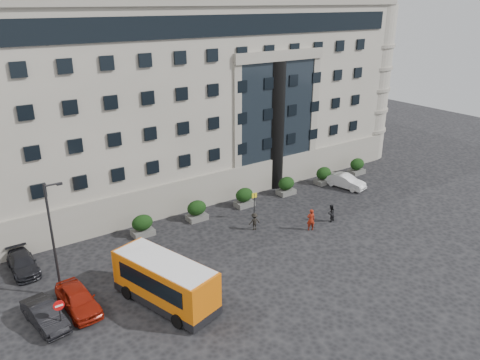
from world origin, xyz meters
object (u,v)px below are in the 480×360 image
object	(u,v)px
hedge_b	(197,210)
no_entry_sign	(60,310)
red_truck	(14,219)
parked_car_a	(78,299)
hedge_f	(357,166)
parked_car_c	(23,264)
hedge_d	(286,186)
parked_car_b	(45,315)
bus_stop_sign	(254,201)
pedestrian_b	(331,213)
street_lamp	(53,237)
minibus	(165,280)
hedge_c	(244,197)
pedestrian_a	(311,220)
hedge_a	(143,225)
hedge_e	(324,175)
pedestrian_c	(254,221)
white_taxi	(345,181)

from	to	relation	value
hedge_b	no_entry_sign	world-z (taller)	no_entry_sign
red_truck	parked_car_a	distance (m)	13.16
hedge_f	parked_car_c	world-z (taller)	hedge_f
hedge_b	hedge_f	distance (m)	20.80
hedge_d	parked_car_b	xyz separation A→B (m)	(-25.21, -7.39, -0.24)
no_entry_sign	parked_car_c	world-z (taller)	no_entry_sign
bus_stop_sign	pedestrian_b	bearing A→B (deg)	-39.04
street_lamp	minibus	size ratio (longest dim) A/B	1.02
red_truck	parked_car_c	world-z (taller)	red_truck
street_lamp	red_truck	xyz separation A→B (m)	(-0.79, 10.82, -2.80)
hedge_b	hedge_d	size ratio (longest dim) A/B	1.00
bus_stop_sign	no_entry_sign	world-z (taller)	bus_stop_sign
hedge_c	pedestrian_a	bearing A→B (deg)	-76.22
hedge_b	minibus	size ratio (longest dim) A/B	0.23
hedge_a	pedestrian_b	bearing A→B (deg)	-25.60
hedge_b	parked_car_a	distance (m)	14.53
hedge_f	no_entry_sign	distance (m)	36.11
street_lamp	parked_car_c	world-z (taller)	street_lamp
parked_car_a	pedestrian_b	size ratio (longest dim) A/B	2.80
hedge_e	bus_stop_sign	xyz separation A→B (m)	(-11.30, -2.80, 0.80)
hedge_e	red_truck	xyz separation A→B (m)	(-29.53, 6.02, 0.64)
hedge_b	hedge_c	bearing A→B (deg)	0.00
red_truck	parked_car_c	size ratio (longest dim) A/B	1.42
hedge_c	minibus	bearing A→B (deg)	-143.64
hedge_b	pedestrian_c	size ratio (longest dim) A/B	1.20
parked_car_a	no_entry_sign	bearing A→B (deg)	-133.74
minibus	parked_car_c	distance (m)	11.64
bus_stop_sign	white_taxi	bearing A→B (deg)	3.00
hedge_d	hedge_f	xyz separation A→B (m)	(10.40, 0.00, 0.00)
hedge_a	parked_car_a	distance (m)	10.30
minibus	parked_car_c	size ratio (longest dim) A/B	1.84
minibus	white_taxi	distance (m)	25.62
hedge_f	red_truck	bearing A→B (deg)	170.16
hedge_d	parked_car_b	distance (m)	26.27
pedestrian_a	pedestrian_b	size ratio (longest dim) A/B	1.20
hedge_a	minibus	bearing A→B (deg)	-105.29
hedge_b	no_entry_sign	xyz separation A→B (m)	(-14.20, -8.84, 0.72)
hedge_a	bus_stop_sign	bearing A→B (deg)	-16.42
hedge_a	hedge_f	distance (m)	26.00
hedge_a	hedge_c	distance (m)	10.40
minibus	bus_stop_sign	bearing A→B (deg)	12.72
parked_car_b	pedestrian_a	world-z (taller)	pedestrian_a
hedge_a	pedestrian_a	size ratio (longest dim) A/B	0.95
parked_car_b	pedestrian_c	xyz separation A→B (m)	(17.88, 2.91, 0.08)
red_truck	pedestrian_c	bearing A→B (deg)	-44.30
white_taxi	pedestrian_c	distance (m)	13.79
hedge_b	white_taxi	xyz separation A→B (m)	(16.67, -2.15, -0.22)
street_lamp	no_entry_sign	distance (m)	4.98
hedge_d	street_lamp	distance (m)	24.27
hedge_f	white_taxi	xyz separation A→B (m)	(-4.13, -2.15, -0.22)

